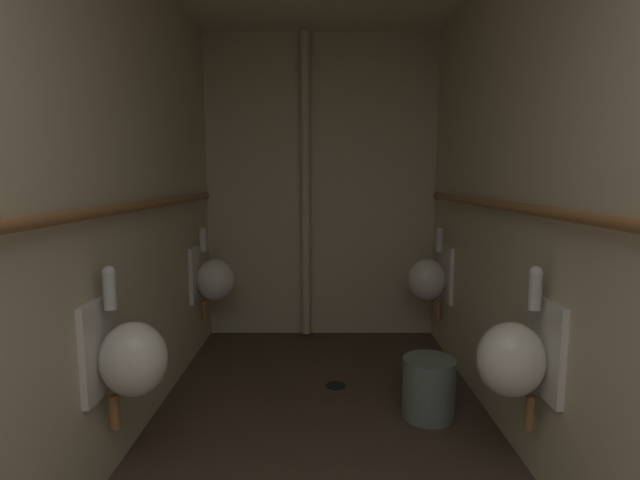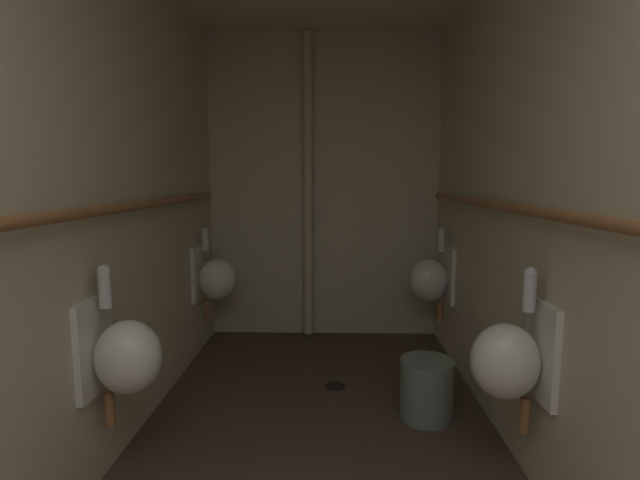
# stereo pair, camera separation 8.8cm
# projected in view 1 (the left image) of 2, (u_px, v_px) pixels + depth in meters

# --- Properties ---
(wall_left) EXTENTS (0.06, 4.46, 2.65)m
(wall_left) POSITION_uv_depth(u_px,v_px,m) (80.00, 199.00, 2.03)
(wall_left) COLOR beige
(wall_left) RESTS_ON ground
(wall_right) EXTENTS (0.06, 4.46, 2.65)m
(wall_right) POSITION_uv_depth(u_px,v_px,m) (564.00, 199.00, 2.04)
(wall_right) COLOR beige
(wall_right) RESTS_ON ground
(wall_back) EXTENTS (2.14, 0.06, 2.65)m
(wall_back) POSITION_uv_depth(u_px,v_px,m) (321.00, 188.00, 4.22)
(wall_back) COLOR beige
(wall_back) RESTS_ON ground
(urinal_left_mid) EXTENTS (0.32, 0.30, 0.76)m
(urinal_left_mid) POSITION_uv_depth(u_px,v_px,m) (128.00, 357.00, 2.11)
(urinal_left_mid) COLOR silver
(urinal_left_far) EXTENTS (0.32, 0.30, 0.76)m
(urinal_left_far) POSITION_uv_depth(u_px,v_px,m) (212.00, 278.00, 3.77)
(urinal_left_far) COLOR silver
(urinal_right_mid) EXTENTS (0.32, 0.30, 0.76)m
(urinal_right_mid) POSITION_uv_depth(u_px,v_px,m) (515.00, 357.00, 2.11)
(urinal_right_mid) COLOR silver
(urinal_right_far) EXTENTS (0.32, 0.30, 0.76)m
(urinal_right_far) POSITION_uv_depth(u_px,v_px,m) (429.00, 278.00, 3.77)
(urinal_right_far) COLOR silver
(supply_pipe_left) EXTENTS (0.06, 3.72, 0.06)m
(supply_pipe_left) POSITION_uv_depth(u_px,v_px,m) (104.00, 211.00, 2.07)
(supply_pipe_left) COLOR #936038
(supply_pipe_right) EXTENTS (0.06, 3.70, 0.06)m
(supply_pipe_right) POSITION_uv_depth(u_px,v_px,m) (538.00, 211.00, 2.08)
(supply_pipe_right) COLOR #936038
(standpipe_back_wall) EXTENTS (0.08, 0.08, 2.60)m
(standpipe_back_wall) POSITION_uv_depth(u_px,v_px,m) (305.00, 189.00, 4.11)
(standpipe_back_wall) COLOR beige
(standpipe_back_wall) RESTS_ON ground
(floor_drain) EXTENTS (0.14, 0.14, 0.01)m
(floor_drain) POSITION_uv_depth(u_px,v_px,m) (335.00, 385.00, 3.25)
(floor_drain) COLOR black
(floor_drain) RESTS_ON ground
(waste_bin) EXTENTS (0.31, 0.31, 0.36)m
(waste_bin) POSITION_uv_depth(u_px,v_px,m) (428.00, 388.00, 2.81)
(waste_bin) COLOR slate
(waste_bin) RESTS_ON ground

